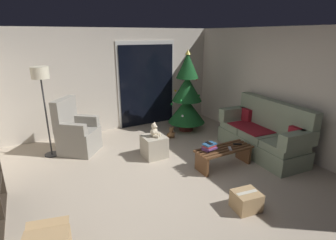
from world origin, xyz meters
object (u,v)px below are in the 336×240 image
object	(u,v)px
floor_lamp	(41,82)
coffee_table	(224,154)
cell_phone	(209,143)
remote_silver	(230,149)
christmas_tree	(187,96)
teddy_bear_cream	(154,131)
teddy_bear_chestnut_by_tree	(171,133)
cardboard_box_taped_mid_floor	(246,201)
armchair	(76,134)
couch	(264,135)
ottoman	(154,146)
book_stack	(209,147)
remote_black	(237,144)

from	to	relation	value
floor_lamp	coffee_table	bearing A→B (deg)	-36.56
coffee_table	cell_phone	world-z (taller)	cell_phone
remote_silver	christmas_tree	size ratio (longest dim) A/B	0.08
remote_silver	teddy_bear_cream	world-z (taller)	teddy_bear_cream
teddy_bear_chestnut_by_tree	cardboard_box_taped_mid_floor	world-z (taller)	teddy_bear_chestnut_by_tree
remote_silver	armchair	bearing A→B (deg)	-12.38
couch	christmas_tree	bearing A→B (deg)	108.98
ottoman	teddy_bear_cream	xyz separation A→B (m)	(0.01, -0.01, 0.34)
book_stack	floor_lamp	distance (m)	3.34
remote_black	cell_phone	size ratio (longest dim) A/B	1.08
book_stack	remote_silver	bearing A→B (deg)	-23.25
cell_phone	teddy_bear_chestnut_by_tree	xyz separation A→B (m)	(0.12, 1.61, -0.38)
armchair	teddy_bear_chestnut_by_tree	bearing A→B (deg)	-7.71
cell_phone	floor_lamp	bearing A→B (deg)	137.56
book_stack	christmas_tree	distance (m)	2.12
remote_black	cardboard_box_taped_mid_floor	distance (m)	1.45
remote_black	teddy_bear_cream	world-z (taller)	teddy_bear_cream
remote_silver	ottoman	size ratio (longest dim) A/B	0.35
cell_phone	ottoman	xyz separation A→B (m)	(-0.65, 0.91, -0.28)
floor_lamp	teddy_bear_cream	bearing A→B (deg)	-30.19
floor_lamp	teddy_bear_cream	distance (m)	2.31
christmas_tree	remote_silver	bearing A→B (deg)	-100.43
coffee_table	christmas_tree	distance (m)	2.14
cell_phone	ottoman	world-z (taller)	cell_phone
cell_phone	christmas_tree	xyz separation A→B (m)	(0.74, 1.92, 0.39)
christmas_tree	floor_lamp	world-z (taller)	christmas_tree
teddy_bear_cream	cardboard_box_taped_mid_floor	world-z (taller)	teddy_bear_cream
couch	coffee_table	xyz separation A→B (m)	(-1.10, -0.09, -0.15)
remote_silver	floor_lamp	world-z (taller)	floor_lamp
armchair	teddy_bear_chestnut_by_tree	distance (m)	2.12
remote_black	teddy_bear_cream	distance (m)	1.60
ottoman	remote_silver	bearing A→B (deg)	-47.01
christmas_tree	ottoman	xyz separation A→B (m)	(-1.39, -1.00, -0.68)
remote_black	book_stack	xyz separation A→B (m)	(-0.61, 0.06, 0.05)
couch	remote_silver	distance (m)	1.05
couch	floor_lamp	distance (m)	4.47
book_stack	cell_phone	bearing A→B (deg)	82.66
armchair	christmas_tree	bearing A→B (deg)	0.66
couch	ottoman	distance (m)	2.24
cell_phone	christmas_tree	bearing A→B (deg)	65.12
ottoman	cell_phone	bearing A→B (deg)	-54.45
cell_phone	couch	bearing A→B (deg)	-3.47
remote_black	cardboard_box_taped_mid_floor	xyz separation A→B (m)	(-0.86, -1.14, -0.25)
remote_silver	christmas_tree	distance (m)	2.18
armchair	ottoman	world-z (taller)	armchair
cardboard_box_taped_mid_floor	teddy_bear_cream	bearing A→B (deg)	100.53
cell_phone	cardboard_box_taped_mid_floor	size ratio (longest dim) A/B	0.36
teddy_bear_chestnut_by_tree	cardboard_box_taped_mid_floor	distance (m)	2.85
remote_silver	floor_lamp	bearing A→B (deg)	-7.87
ottoman	remote_black	bearing A→B (deg)	-38.13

